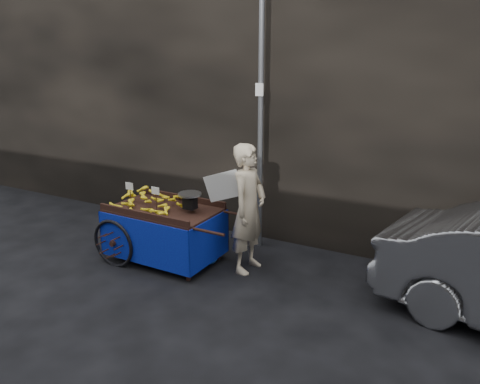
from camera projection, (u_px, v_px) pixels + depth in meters
The scene contains 6 objects.
ground at pixel (198, 273), 6.41m from camera, with size 80.00×80.00×0.00m, color black.
building_wall at pixel (300, 78), 7.71m from camera, with size 13.50×2.00×5.00m.
street_pole at pixel (261, 117), 6.79m from camera, with size 0.12×0.10×4.00m.
banana_cart at pixel (161, 213), 6.67m from camera, with size 2.12×1.08×1.15m.
vendor at pixel (248, 208), 6.30m from camera, with size 0.83×0.66×1.78m.
plastic_bag at pixel (209, 256), 6.67m from camera, with size 0.26×0.21×0.24m, color #184CB6.
Camera 1 is at (3.25, -4.85, 2.92)m, focal length 35.00 mm.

